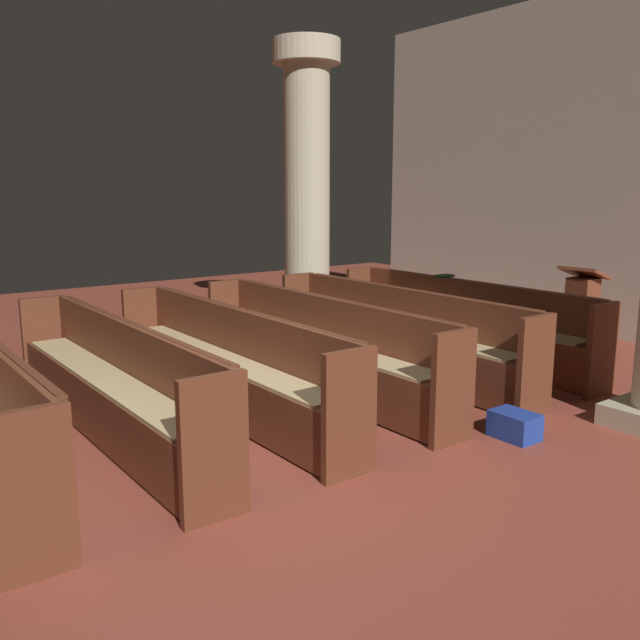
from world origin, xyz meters
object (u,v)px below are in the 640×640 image
pew_row_1 (395,329)px  hymn_book (445,276)px  pew_row_0 (460,318)px  lectern (580,321)px  pew_row_3 (224,358)px  kneeler_box_blue (515,425)px  pillar_far_side (307,184)px  pew_row_2 (317,342)px  pew_row_4 (110,377)px

pew_row_1 → hymn_book: 1.37m
pew_row_0 → lectern: (0.82, 1.13, -0.03)m
pew_row_3 → lectern: (0.82, 4.20, -0.03)m
pew_row_1 → kneeler_box_blue: size_ratio=9.92×
lectern → hymn_book: lectern is taller
pew_row_0 → pillar_far_side: bearing=-172.5°
hymn_book → pillar_far_side: bearing=-165.8°
pew_row_0 → hymn_book: (-0.45, 0.19, 0.43)m
pew_row_0 → pillar_far_side: pillar_far_side is taller
pew_row_2 → lectern: 3.28m
pew_row_2 → pillar_far_side: 3.43m
hymn_book → kneeler_box_blue: size_ratio=0.60×
pew_row_1 → hymn_book: bearing=110.1°
pew_row_3 → hymn_book: bearing=97.8°
pew_row_2 → hymn_book: hymn_book is taller
pew_row_1 → hymn_book: (-0.45, 1.22, 0.43)m
pew_row_1 → pew_row_2: same height
pew_row_0 → kneeler_box_blue: bearing=-38.4°
lectern → kneeler_box_blue: size_ratio=2.99×
pew_row_0 → pillar_far_side: size_ratio=0.92×
kneeler_box_blue → pew_row_2: bearing=-166.3°
pew_row_2 → pew_row_3: bearing=-90.0°
pillar_far_side → lectern: 3.99m
pew_row_1 → pillar_far_side: bearing=164.9°
pew_row_1 → pew_row_2: (0.00, -1.02, 0.00)m
pew_row_0 → pew_row_2: 2.05m
pew_row_2 → pillar_far_side: size_ratio=0.92×
pew_row_3 → pew_row_2: bearing=90.0°
lectern → hymn_book: (-1.26, -0.93, 0.46)m
pew_row_0 → hymn_book: 0.65m
pew_row_4 → hymn_book: 4.33m
pillar_far_side → pew_row_0: bearing=7.5°
pew_row_1 → lectern: 2.30m
pew_row_2 → kneeler_box_blue: bearing=13.7°
pew_row_2 → pew_row_3: same height
pew_row_1 → lectern: size_ratio=3.31×
pew_row_2 → pillar_far_side: bearing=146.1°
pew_row_0 → lectern: lectern is taller
pew_row_1 → hymn_book: hymn_book is taller
pew_row_2 → lectern: size_ratio=3.31×
pew_row_2 → pew_row_4: 2.05m
pew_row_4 → pew_row_3: bearing=90.0°
pew_row_3 → hymn_book: (-0.45, 3.26, 0.43)m
pew_row_3 → kneeler_box_blue: pew_row_3 is taller
pew_row_0 → hymn_book: bearing=156.5°
pew_row_0 → hymn_book: size_ratio=16.60×
pew_row_4 → kneeler_box_blue: (1.97, 2.53, -0.38)m
pew_row_2 → kneeler_box_blue: pew_row_2 is taller
pew_row_3 → kneeler_box_blue: size_ratio=9.92×
pew_row_1 → pew_row_4: (0.00, -3.07, 0.00)m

